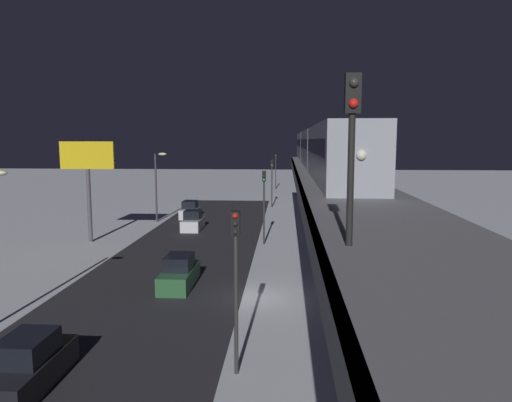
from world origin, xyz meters
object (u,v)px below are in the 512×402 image
Objects in this scene: traffic_light_near at (236,269)px; sedan_black at (28,367)px; sedan_green at (179,274)px; sedan_white_2 at (193,222)px; traffic_light_distant at (276,167)px; sedan_white at (190,211)px; commercial_billboard at (88,165)px; traffic_light_mid at (264,196)px; traffic_light_far at (272,176)px; subway_train at (318,147)px; rail_signal at (352,130)px.

sedan_black is at bearing 11.26° from traffic_light_near.
sedan_green and sedan_white_2 have the same top height.
traffic_light_distant reaches higher than sedan_green.
commercial_billboard is (6.19, 13.84, 6.04)m from sedan_white.
sedan_white is 7.72m from sedan_white_2.
sedan_white_2 is at bearing -141.61° from commercial_billboard.
traffic_light_distant is at bearing -90.00° from traffic_light_mid.
traffic_light_far is at bearing 82.47° from sedan_green.
subway_train is 21.85m from commercial_billboard.
traffic_light_near and traffic_light_far have the same top height.
traffic_light_mid is at bearing 55.72° from subway_train.
sedan_white is 17.10m from traffic_light_mid.
traffic_light_mid is (-4.70, -12.30, 3.40)m from sedan_green.
sedan_white_2 is at bearing 4.40° from subway_train.
sedan_black is (2.80, 12.45, 0.00)m from sedan_green.
sedan_green is at bearing -64.89° from rail_signal.
traffic_light_mid is (-7.50, 6.44, 3.40)m from sedan_white_2.
rail_signal is at bearing 106.25° from sedan_white.
sedan_white is 0.93× the size of sedan_green.
commercial_billboard is (10.79, -12.41, 6.03)m from sedan_green.
rail_signal reaches higher than traffic_light_near.
sedan_white is (14.35, -6.54, -7.53)m from subway_train.
rail_signal reaches higher than sedan_white_2.
sedan_green is 59.10m from traffic_light_distant.
subway_train reaches higher than sedan_white.
subway_train is 36.98m from rail_signal.
traffic_light_near is at bearing -61.71° from rail_signal.
traffic_light_far is (-4.70, -35.55, 3.40)m from sedan_green.
sedan_black is 0.71× the size of traffic_light_distant.
traffic_light_mid is 15.72m from commercial_billboard.
sedan_white is 13.60m from traffic_light_far.
commercial_billboard is (15.49, 23.15, 2.63)m from traffic_light_far.
rail_signal is 53.13m from traffic_light_far.
traffic_light_near is 46.51m from traffic_light_far.
sedan_black is at bearing 107.83° from commercial_billboard.
subway_train is 8.67× the size of traffic_light_near.
traffic_light_far is at bearing -86.34° from rail_signal.
traffic_light_distant is (5.05, -39.11, -4.12)m from subway_train.
sedan_white is at bearing -56.30° from traffic_light_mid.
rail_signal is 0.86× the size of sedan_green.
rail_signal is 0.93× the size of sedan_white.
subway_train is 12.92× the size of sedan_white.
traffic_light_mid and traffic_light_distant have the same top height.
subway_train is at bearing 155.50° from sedan_white.
commercial_billboard reaches higher than sedan_white_2.
traffic_light_near is at bearing 80.65° from subway_train.
subway_train reaches higher than traffic_light_mid.
traffic_light_near is 0.72× the size of commercial_billboard.
traffic_light_distant is at bearing 85.43° from sedan_green.
sedan_black is 48.70m from traffic_light_far.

